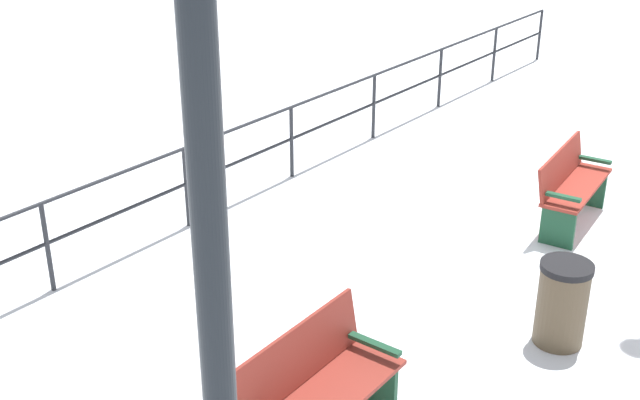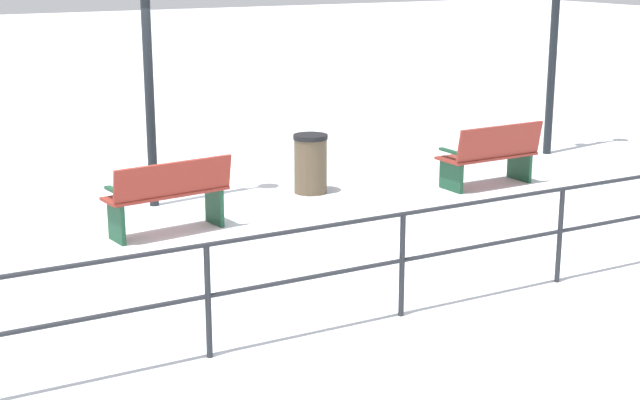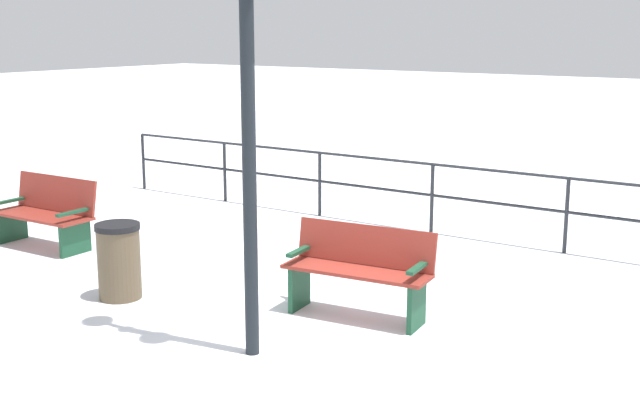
# 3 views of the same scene
# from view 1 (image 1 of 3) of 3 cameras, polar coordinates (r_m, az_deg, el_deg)

# --- Properties ---
(ground_plane) EXTENTS (80.00, 80.00, 0.00)m
(ground_plane) POSITION_cam_1_polar(r_m,az_deg,el_deg) (10.19, 16.80, -1.60)
(ground_plane) COLOR white
(ground_plane) RESTS_ON ground
(bench_nearest) EXTENTS (0.62, 1.44, 0.90)m
(bench_nearest) POSITION_cam_1_polar(r_m,az_deg,el_deg) (6.40, -0.17, -12.70)
(bench_nearest) COLOR maroon
(bench_nearest) RESTS_ON ground
(bench_second) EXTENTS (0.64, 1.50, 0.89)m
(bench_second) POSITION_cam_1_polar(r_m,az_deg,el_deg) (10.01, 16.73, 0.97)
(bench_second) COLOR maroon
(bench_second) RESTS_ON ground
(lamppost_near) EXTENTS (0.27, 1.15, 5.00)m
(lamppost_near) POSITION_cam_1_polar(r_m,az_deg,el_deg) (2.75, -7.85, 3.10)
(lamppost_near) COLOR black
(lamppost_near) RESTS_ON ground
(waterfront_railing) EXTENTS (0.05, 13.07, 0.97)m
(waterfront_railing) POSITION_cam_1_polar(r_m,az_deg,el_deg) (11.52, 1.04, 6.07)
(waterfront_railing) COLOR #26282D
(waterfront_railing) RESTS_ON ground
(trash_bin) EXTENTS (0.47, 0.47, 0.80)m
(trash_bin) POSITION_cam_1_polar(r_m,az_deg,el_deg) (7.78, 16.15, -6.76)
(trash_bin) COLOR brown
(trash_bin) RESTS_ON ground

